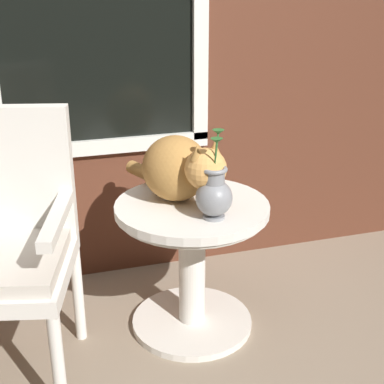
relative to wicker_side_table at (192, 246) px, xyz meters
name	(u,v)px	position (x,y,z in m)	size (l,w,h in m)	color
ground_plane	(170,347)	(-0.13, -0.12, -0.38)	(6.00, 6.00, 0.00)	gray
back_wall	(123,8)	(-0.14, 0.59, 0.91)	(4.00, 0.07, 2.60)	#562D1E
wicker_side_table	(192,246)	(0.00, 0.00, 0.00)	(0.63, 0.63, 0.58)	silver
cat	(180,168)	(-0.04, 0.04, 0.33)	(0.35, 0.56, 0.28)	#AD7A3D
pewter_vase_with_ivy	(214,193)	(0.04, -0.16, 0.29)	(0.14, 0.14, 0.34)	gray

